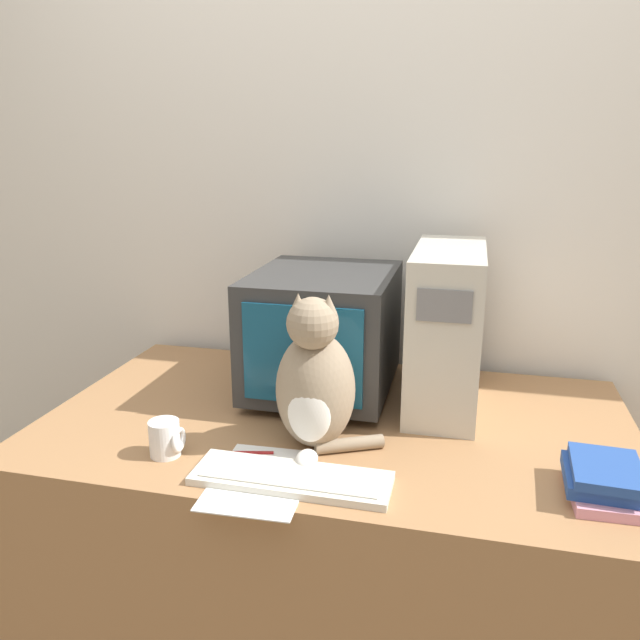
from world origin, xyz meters
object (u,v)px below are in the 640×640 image
book_stack (605,481)px  mug (166,438)px  cat (315,384)px  pen (244,453)px  crt_monitor (323,331)px  computer_tower (446,327)px  keyboard (291,478)px

book_stack → mug: bearing=-176.7°
cat → pen: bearing=-155.2°
crt_monitor → cat: (0.06, -0.35, -0.02)m
computer_tower → book_stack: size_ratio=2.39×
pen → book_stack: bearing=0.7°
computer_tower → pen: size_ratio=3.39×
keyboard → mug: (-0.33, 0.05, 0.03)m
book_stack → computer_tower: bearing=130.1°
computer_tower → cat: bearing=-129.2°
keyboard → pen: bearing=147.3°
book_stack → mug: (-0.99, -0.06, 0.01)m
computer_tower → cat: computer_tower is taller
keyboard → crt_monitor: bearing=95.7°
computer_tower → pen: computer_tower is taller
keyboard → pen: 0.17m
computer_tower → pen: bearing=-135.4°
keyboard → book_stack: 0.67m
crt_monitor → computer_tower: bearing=1.6°
pen → mug: bearing=-165.5°
crt_monitor → book_stack: (0.71, -0.42, -0.15)m
cat → book_stack: 0.67m
book_stack → pen: book_stack is taller
crt_monitor → mug: 0.57m
keyboard → book_stack: book_stack is taller
crt_monitor → book_stack: bearing=-30.4°
mug → pen: bearing=14.5°
computer_tower → keyboard: computer_tower is taller
computer_tower → keyboard: 0.65m
mug → computer_tower: bearing=37.8°
book_stack → pen: size_ratio=1.42×
cat → mug: size_ratio=4.47×
book_stack → pen: 0.81m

